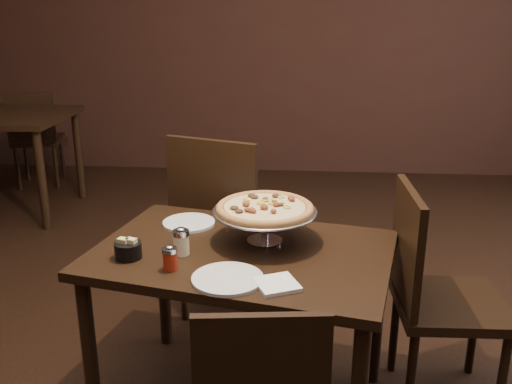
{
  "coord_description": "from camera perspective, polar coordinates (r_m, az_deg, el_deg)",
  "views": [
    {
      "loc": [
        0.24,
        -2.01,
        1.61
      ],
      "look_at": [
        0.07,
        0.03,
        0.92
      ],
      "focal_mm": 40.0,
      "sensor_mm": 36.0,
      "label": 1
    }
  ],
  "objects": [
    {
      "name": "bg_chair_far",
      "position": [
        5.49,
        -21.18,
        5.29
      ],
      "size": [
        0.49,
        0.49,
        0.87
      ],
      "rotation": [
        0.0,
        0.0,
        3.37
      ],
      "color": "black",
      "rests_on": "ground"
    },
    {
      "name": "plate_left",
      "position": [
        2.47,
        -6.73,
        -3.07
      ],
      "size": [
        0.22,
        0.22,
        0.01
      ],
      "primitive_type": "cylinder",
      "color": "silver",
      "rests_on": "dining_table"
    },
    {
      "name": "plate_near",
      "position": [
        1.97,
        -2.86,
        -8.66
      ],
      "size": [
        0.25,
        0.25,
        0.01
      ],
      "primitive_type": "cylinder",
      "color": "silver",
      "rests_on": "dining_table"
    },
    {
      "name": "parmesan_shaker",
      "position": [
        2.16,
        -7.48,
        -4.94
      ],
      "size": [
        0.06,
        0.06,
        0.11
      ],
      "color": "#FAF4C2",
      "rests_on": "dining_table"
    },
    {
      "name": "serving_spatula",
      "position": [
        2.12,
        -0.25,
        -2.87
      ],
      "size": [
        0.14,
        0.14,
        0.02
      ],
      "rotation": [
        0.0,
        0.0,
        -0.98
      ],
      "color": "#B3B3BA",
      "rests_on": "pizza_stand"
    },
    {
      "name": "napkin_stack",
      "position": [
        1.93,
        2.1,
        -9.22
      ],
      "size": [
        0.18,
        0.18,
        0.01
      ],
      "primitive_type": "cube",
      "rotation": [
        0.0,
        0.0,
        0.42
      ],
      "color": "white",
      "rests_on": "dining_table"
    },
    {
      "name": "packet_caddy",
      "position": [
        2.17,
        -12.68,
        -5.64
      ],
      "size": [
        0.1,
        0.1,
        0.08
      ],
      "rotation": [
        0.0,
        0.0,
        -0.3
      ],
      "color": "black",
      "rests_on": "dining_table"
    },
    {
      "name": "dining_table",
      "position": [
        2.24,
        -1.39,
        -7.97
      ],
      "size": [
        1.26,
        0.97,
        0.7
      ],
      "rotation": [
        0.0,
        0.0,
        -0.22
      ],
      "color": "black",
      "rests_on": "ground"
    },
    {
      "name": "chair_side",
      "position": [
        2.44,
        17.32,
        -9.31
      ],
      "size": [
        0.45,
        0.45,
        0.93
      ],
      "rotation": [
        0.0,
        0.0,
        1.6
      ],
      "color": "black",
      "rests_on": "ground"
    },
    {
      "name": "room",
      "position": [
        2.05,
        -0.35,
        12.75
      ],
      "size": [
        6.04,
        7.04,
        2.84
      ],
      "color": "black",
      "rests_on": "ground"
    },
    {
      "name": "pizza_stand",
      "position": [
        2.22,
        0.89,
        -1.69
      ],
      "size": [
        0.41,
        0.41,
        0.17
      ],
      "color": "#B3B3BA",
      "rests_on": "dining_table"
    },
    {
      "name": "pepper_flake_shaker",
      "position": [
        2.05,
        -8.61,
        -6.55
      ],
      "size": [
        0.05,
        0.05,
        0.09
      ],
      "color": "maroon",
      "rests_on": "dining_table"
    },
    {
      "name": "chair_far",
      "position": [
        2.9,
        -3.16,
        -2.97
      ],
      "size": [
        0.59,
        0.59,
        1.0
      ],
      "rotation": [
        0.0,
        0.0,
        2.81
      ],
      "color": "black",
      "rests_on": "ground"
    }
  ]
}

